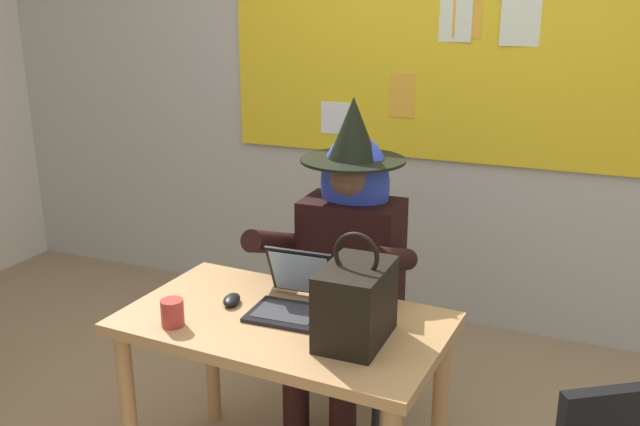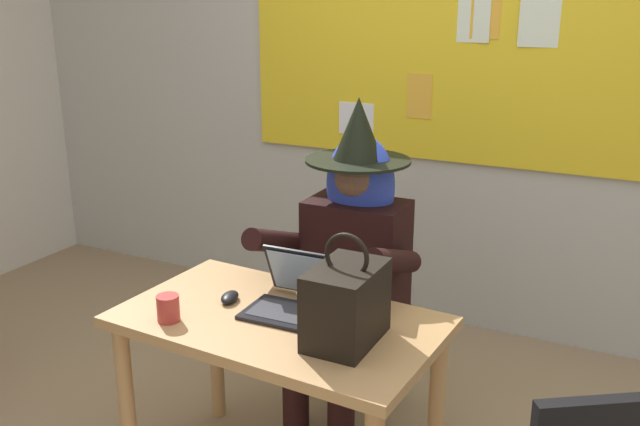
{
  "view_description": "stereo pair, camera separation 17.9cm",
  "coord_description": "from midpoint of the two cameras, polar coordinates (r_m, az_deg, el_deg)",
  "views": [
    {
      "loc": [
        0.85,
        -2.05,
        1.81
      ],
      "look_at": [
        -0.12,
        0.28,
        1.02
      ],
      "focal_mm": 39.23,
      "sensor_mm": 36.0,
      "label": 1
    },
    {
      "loc": [
        1.01,
        -1.98,
        1.81
      ],
      "look_at": [
        -0.12,
        0.28,
        1.02
      ],
      "focal_mm": 39.23,
      "sensor_mm": 36.0,
      "label": 2
    }
  ],
  "objects": [
    {
      "name": "wall_back_bulletin",
      "position": [
        3.84,
        12.78,
        11.43
      ],
      "size": [
        5.88,
        1.9,
        2.86
      ],
      "color": "#B2B2AD",
      "rests_on": "ground"
    },
    {
      "name": "desk_main",
      "position": [
        2.56,
        -1.33,
        -10.69
      ],
      "size": [
        1.18,
        0.72,
        0.72
      ],
      "rotation": [
        0.0,
        0.0,
        -0.06
      ],
      "color": "tan",
      "rests_on": "ground"
    },
    {
      "name": "chair_at_desk",
      "position": [
        3.15,
        4.89,
        -6.93
      ],
      "size": [
        0.45,
        0.45,
        0.91
      ],
      "rotation": [
        0.0,
        0.0,
        -1.49
      ],
      "color": "black",
      "rests_on": "ground"
    },
    {
      "name": "person_costumed",
      "position": [
        2.94,
        4.27,
        -2.84
      ],
      "size": [
        0.59,
        0.68,
        1.42
      ],
      "rotation": [
        0.0,
        0.0,
        -1.56
      ],
      "color": "black",
      "rests_on": "ground"
    },
    {
      "name": "laptop",
      "position": [
        2.55,
        -0.56,
        -6.84
      ],
      "size": [
        0.27,
        0.31,
        0.21
      ],
      "rotation": [
        0.0,
        0.0,
        0.03
      ],
      "color": "black",
      "rests_on": "desk_main"
    },
    {
      "name": "computer_mouse",
      "position": [
        2.63,
        -5.44,
        -6.87
      ],
      "size": [
        0.08,
        0.12,
        0.03
      ],
      "primitive_type": "ellipsoid",
      "rotation": [
        0.0,
        0.0,
        0.25
      ],
      "color": "black",
      "rests_on": "desk_main"
    },
    {
      "name": "handbag",
      "position": [
        2.3,
        4.38,
        -7.41
      ],
      "size": [
        0.2,
        0.3,
        0.38
      ],
      "rotation": [
        0.0,
        0.0,
        -0.03
      ],
      "color": "black",
      "rests_on": "desk_main"
    },
    {
      "name": "coffee_mug",
      "position": [
        2.5,
        -10.28,
        -7.68
      ],
      "size": [
        0.08,
        0.08,
        0.09
      ],
      "primitive_type": "cylinder",
      "color": "#B23833",
      "rests_on": "desk_main"
    }
  ]
}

